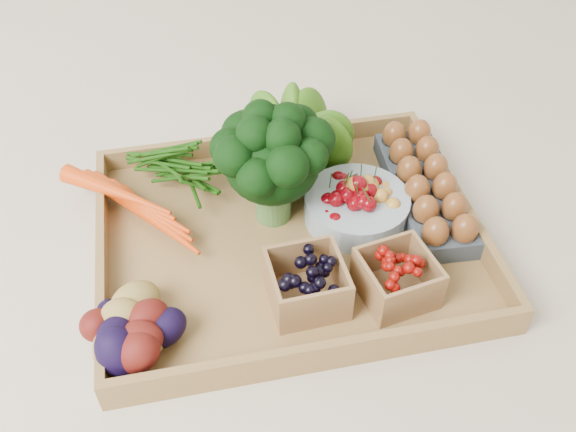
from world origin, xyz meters
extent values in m
plane|color=beige|center=(0.00, 0.00, 0.00)|extent=(4.00, 4.00, 0.00)
cube|color=olive|center=(0.00, 0.00, 0.01)|extent=(0.55, 0.45, 0.01)
sphere|color=#24510C|center=(0.04, 0.17, 0.08)|extent=(0.14, 0.14, 0.14)
cylinder|color=#8C9EA5|center=(0.11, 0.02, 0.04)|extent=(0.16, 0.16, 0.04)
cube|color=#373F47|center=(0.23, 0.04, 0.03)|extent=(0.11, 0.28, 0.03)
cube|color=black|center=(0.00, -0.12, 0.05)|extent=(0.10, 0.10, 0.07)
cube|color=#6B0804|center=(0.12, -0.13, 0.05)|extent=(0.11, 0.11, 0.06)
camera|label=1|loc=(-0.14, -0.65, 0.71)|focal=40.00mm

